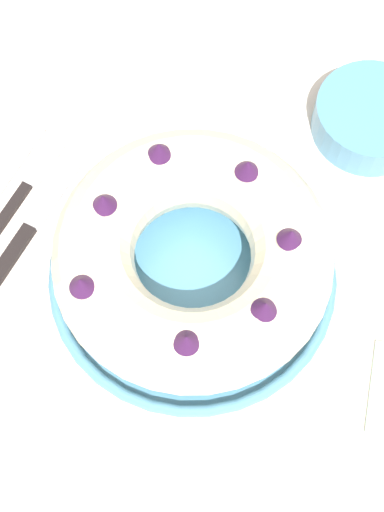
{
  "coord_description": "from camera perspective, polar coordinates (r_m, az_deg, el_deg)",
  "views": [
    {
      "loc": [
        0.14,
        -0.25,
        1.48
      ],
      "look_at": [
        0.01,
        -0.0,
        0.83
      ],
      "focal_mm": 50.0,
      "sensor_mm": 36.0,
      "label": 1
    }
  ],
  "objects": [
    {
      "name": "ground_plane",
      "position": [
        1.5,
        -0.31,
        -12.26
      ],
      "size": [
        8.0,
        8.0,
        0.0
      ],
      "primitive_type": "plane",
      "color": "brown"
    },
    {
      "name": "side_bowl",
      "position": [
        0.87,
        14.09,
        10.65
      ],
      "size": [
        0.13,
        0.13,
        0.04
      ],
      "primitive_type": "cylinder",
      "color": "#518EB2",
      "rests_on": "dining_table"
    },
    {
      "name": "bundt_cake",
      "position": [
        0.71,
        -0.0,
        0.02
      ],
      "size": [
        0.28,
        0.28,
        0.1
      ],
      "color": "beige",
      "rests_on": "serving_dish"
    },
    {
      "name": "cake_knife",
      "position": [
        0.81,
        -12.93,
        2.07
      ],
      "size": [
        0.02,
        0.2,
        0.01
      ],
      "rotation": [
        0.0,
        0.0,
        0.06
      ],
      "color": "black",
      "rests_on": "dining_table"
    },
    {
      "name": "dining_table",
      "position": [
        0.85,
        -0.54,
        -3.6
      ],
      "size": [
        1.36,
        1.27,
        0.75
      ],
      "color": "beige",
      "rests_on": "ground_plane"
    },
    {
      "name": "serving_dish",
      "position": [
        0.76,
        0.0,
        -1.66
      ],
      "size": [
        0.3,
        0.3,
        0.03
      ],
      "color": "#518EB2",
      "rests_on": "dining_table"
    },
    {
      "name": "fork",
      "position": [
        0.83,
        -14.15,
        3.9
      ],
      "size": [
        0.02,
        0.22,
        0.01
      ],
      "rotation": [
        0.0,
        0.0,
        0.0
      ],
      "color": "black",
      "rests_on": "dining_table"
    }
  ]
}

